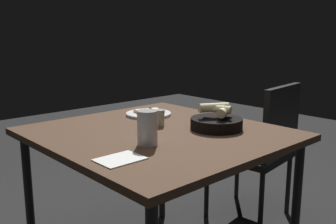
# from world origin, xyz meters

# --- Properties ---
(dining_table) EXTENTS (0.97, 1.04, 0.74)m
(dining_table) POSITION_xyz_m (0.00, 0.00, 0.67)
(dining_table) COLOR #4F3625
(dining_table) RESTS_ON ground
(pizza_plate) EXTENTS (0.24, 0.24, 0.04)m
(pizza_plate) POSITION_xyz_m (-0.18, -0.28, 0.75)
(pizza_plate) COLOR white
(pizza_plate) RESTS_ON dining_table
(bread_basket) EXTENTS (0.24, 0.24, 0.12)m
(bread_basket) POSITION_xyz_m (-0.22, 0.15, 0.77)
(bread_basket) COLOR black
(bread_basket) RESTS_ON dining_table
(beer_glass) EXTENTS (0.08, 0.08, 0.14)m
(beer_glass) POSITION_xyz_m (0.17, 0.14, 0.80)
(beer_glass) COLOR silver
(beer_glass) RESTS_ON dining_table
(pepper_shaker) EXTENTS (0.05, 0.05, 0.08)m
(pepper_shaker) POSITION_xyz_m (-0.07, -0.07, 0.77)
(pepper_shaker) COLOR #BFB299
(pepper_shaker) RESTS_ON dining_table
(napkin) EXTENTS (0.16, 0.12, 0.00)m
(napkin) POSITION_xyz_m (0.36, 0.21, 0.74)
(napkin) COLOR white
(napkin) RESTS_ON dining_table
(chair_near) EXTENTS (0.49, 0.49, 0.87)m
(chair_near) POSITION_xyz_m (-0.87, -0.03, 0.49)
(chair_near) COLOR black
(chair_near) RESTS_ON ground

